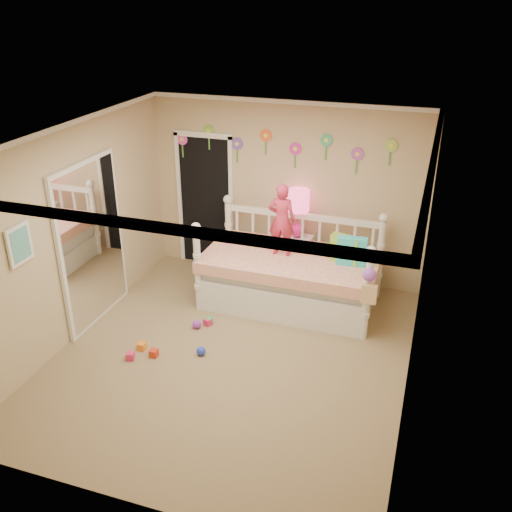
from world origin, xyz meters
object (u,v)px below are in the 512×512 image
(child, at_px, (282,220))
(nightstand, at_px, (296,259))
(table_lamp, at_px, (298,206))
(daybed, at_px, (291,261))

(child, relative_size, nightstand, 1.38)
(nightstand, relative_size, table_lamp, 1.02)
(daybed, xyz_separation_m, nightstand, (-0.08, 0.64, -0.28))
(child, bearing_deg, nightstand, -98.14)
(daybed, bearing_deg, table_lamp, 97.81)
(child, relative_size, table_lamp, 1.40)
(daybed, relative_size, child, 2.40)
(child, xyz_separation_m, nightstand, (0.06, 0.62, -0.84))
(child, bearing_deg, daybed, 170.59)
(daybed, distance_m, child, 0.58)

